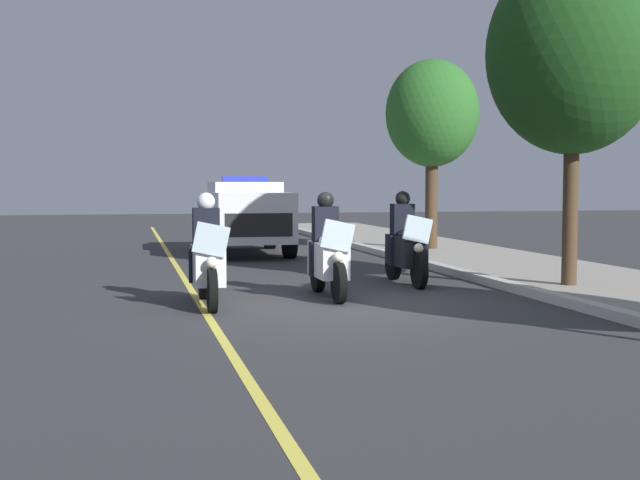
{
  "coord_description": "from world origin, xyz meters",
  "views": [
    {
      "loc": [
        12.14,
        -3.21,
        1.84
      ],
      "look_at": [
        -1.38,
        0.0,
        0.9
      ],
      "focal_mm": 46.18,
      "sensor_mm": 36.0,
      "label": 1
    }
  ],
  "objects": [
    {
      "name": "ground_plane",
      "position": [
        0.0,
        0.0,
        0.0
      ],
      "size": [
        80.0,
        80.0,
        0.0
      ],
      "primitive_type": "plane",
      "color": "#333335"
    },
    {
      "name": "curb_strip",
      "position": [
        0.0,
        3.28,
        0.07
      ],
      "size": [
        48.0,
        0.24,
        0.15
      ],
      "primitive_type": "cube",
      "color": "#B7B5AD",
      "rests_on": "ground"
    },
    {
      "name": "police_motorcycle_trailing",
      "position": [
        -2.23,
        1.83,
        0.7
      ],
      "size": [
        2.14,
        0.56,
        1.72
      ],
      "color": "black",
      "rests_on": "ground"
    },
    {
      "name": "tree_mid_block",
      "position": [
        -0.68,
        4.28,
        4.08
      ],
      "size": [
        2.97,
        2.97,
        5.74
      ],
      "color": "#42301E",
      "rests_on": "sidewalk_strip"
    },
    {
      "name": "sidewalk_strip",
      "position": [
        0.0,
        5.18,
        0.05
      ],
      "size": [
        48.0,
        3.6,
        0.1
      ],
      "primitive_type": "cube",
      "color": "gray",
      "rests_on": "ground"
    },
    {
      "name": "lane_stripe_center",
      "position": [
        0.0,
        -2.11,
        0.0
      ],
      "size": [
        48.0,
        0.12,
        0.01
      ],
      "primitive_type": "cube",
      "color": "#E0D14C",
      "rests_on": "ground"
    },
    {
      "name": "police_suv",
      "position": [
        -9.55,
        -0.1,
        1.07
      ],
      "size": [
        4.93,
        2.13,
        2.05
      ],
      "color": "silver",
      "rests_on": "ground"
    },
    {
      "name": "police_motorcycle_lead_left",
      "position": [
        -0.36,
        -2.0,
        0.7
      ],
      "size": [
        2.14,
        0.56,
        1.72
      ],
      "color": "black",
      "rests_on": "ground"
    },
    {
      "name": "tree_far_back",
      "position": [
        -8.91,
        4.9,
        3.73
      ],
      "size": [
        2.52,
        2.52,
        5.11
      ],
      "color": "#42301E",
      "rests_on": "sidewalk_strip"
    },
    {
      "name": "police_motorcycle_lead_right",
      "position": [
        -0.81,
        -0.01,
        0.7
      ],
      "size": [
        2.14,
        0.56,
        1.72
      ],
      "color": "black",
      "rests_on": "ground"
    }
  ]
}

